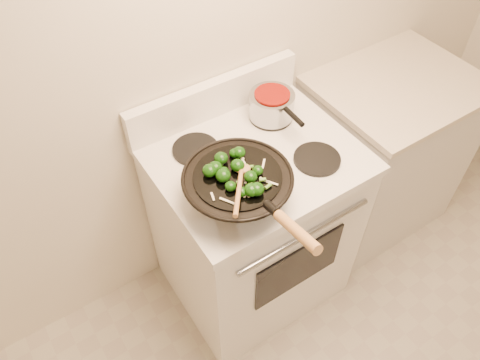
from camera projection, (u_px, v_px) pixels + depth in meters
stove at (253, 224)px, 2.13m from camera, size 0.78×0.67×1.08m
counter_unit at (380, 153)px, 2.46m from camera, size 0.75×0.62×0.91m
wok at (238, 187)px, 1.59m from camera, size 0.38×0.63×0.26m
stirfry at (234, 173)px, 1.54m from camera, size 0.25×0.24×0.04m
wooden_spoon at (240, 181)px, 1.50m from camera, size 0.20×0.24×0.07m
saucepan at (272, 105)px, 1.90m from camera, size 0.19×0.30×0.11m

